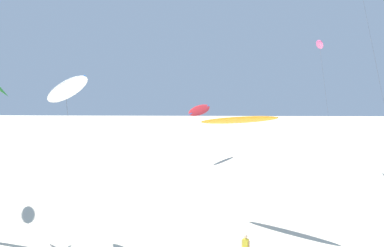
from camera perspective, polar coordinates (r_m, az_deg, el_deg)
flying_kite_0 at (r=29.16m, az=5.87°, el=0.44°), size 5.52×6.32×7.93m
flying_kite_2 at (r=56.86m, az=1.01°, el=1.79°), size 3.64×11.93×7.53m
flying_kite_6 at (r=25.33m, az=-16.27°, el=4.18°), size 5.33×9.76×10.34m
flying_kite_8 at (r=49.94m, az=16.40°, el=9.91°), size 1.61×8.75×14.69m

